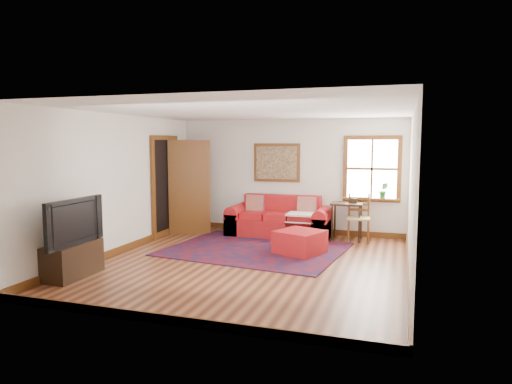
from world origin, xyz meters
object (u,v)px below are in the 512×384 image
(red_ottoman, at_px, (300,242))
(side_table, at_px, (347,209))
(media_cabinet, at_px, (73,260))
(ladder_back_chair, at_px, (359,216))
(red_leather_sofa, at_px, (279,223))

(red_ottoman, xyz_separation_m, side_table, (0.66, 1.47, 0.43))
(side_table, relative_size, media_cabinet, 0.83)
(ladder_back_chair, relative_size, media_cabinet, 1.04)
(red_ottoman, distance_m, side_table, 1.67)
(red_ottoman, height_order, media_cabinet, media_cabinet)
(media_cabinet, bearing_deg, ladder_back_chair, 44.95)
(ladder_back_chair, distance_m, media_cabinet, 5.40)
(side_table, relative_size, ladder_back_chair, 0.80)
(side_table, bearing_deg, red_ottoman, -114.10)
(ladder_back_chair, bearing_deg, media_cabinet, -135.05)
(red_ottoman, height_order, ladder_back_chair, ladder_back_chair)
(red_ottoman, xyz_separation_m, media_cabinet, (-2.92, -2.41, 0.04))
(red_leather_sofa, xyz_separation_m, red_ottoman, (0.77, -1.46, -0.07))
(red_leather_sofa, bearing_deg, ladder_back_chair, -1.96)
(red_ottoman, xyz_separation_m, ladder_back_chair, (0.90, 1.40, 0.31))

